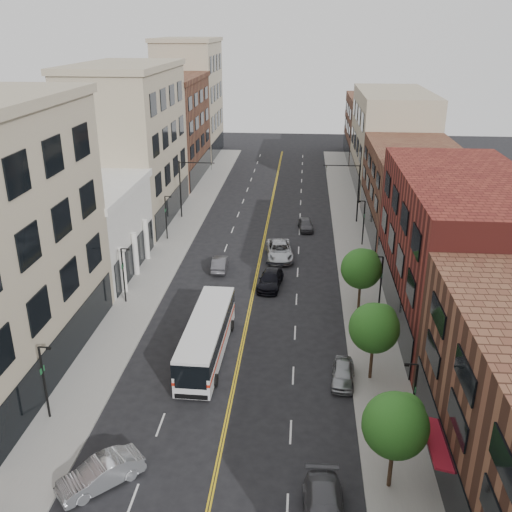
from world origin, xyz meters
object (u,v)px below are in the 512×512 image
(car_parked_far, at_px, (343,374))
(city_bus, at_px, (207,335))
(car_parked_mid, at_px, (324,511))
(car_lane_c, at_px, (305,224))
(car_lane_a, at_px, (270,279))
(car_lane_behind, at_px, (220,264))
(car_angle_b, at_px, (101,473))
(car_lane_b, at_px, (279,250))

(car_parked_far, bearing_deg, city_bus, 169.76)
(car_parked_mid, distance_m, car_lane_c, 43.43)
(car_lane_a, bearing_deg, city_bus, -101.34)
(car_lane_a, distance_m, car_lane_c, 16.58)
(city_bus, bearing_deg, car_lane_behind, 96.00)
(city_bus, height_order, car_lane_c, city_bus)
(car_angle_b, height_order, car_lane_b, car_lane_b)
(city_bus, relative_size, car_angle_b, 2.51)
(car_parked_far, bearing_deg, car_lane_b, 108.01)
(car_lane_b, bearing_deg, car_angle_b, -110.26)
(car_parked_mid, distance_m, car_lane_b, 34.53)
(city_bus, distance_m, car_angle_b, 13.69)
(car_angle_b, xyz_separation_m, car_parked_mid, (11.73, -1.52, -0.02))
(car_angle_b, bearing_deg, city_bus, 121.46)
(car_angle_b, height_order, car_lane_a, car_angle_b)
(car_angle_b, bearing_deg, car_lane_a, 120.20)
(car_lane_b, xyz_separation_m, car_lane_c, (2.70, 9.10, -0.14))
(city_bus, xyz_separation_m, car_lane_a, (3.92, 12.42, -1.00))
(car_lane_b, bearing_deg, car_lane_behind, -154.29)
(car_angle_b, relative_size, car_parked_far, 1.21)
(city_bus, relative_size, car_lane_c, 2.90)
(car_parked_mid, relative_size, car_parked_far, 1.34)
(car_lane_c, bearing_deg, car_parked_mid, -94.52)
(car_parked_mid, relative_size, car_lane_a, 1.03)
(car_angle_b, bearing_deg, car_parked_far, 85.00)
(car_lane_b, bearing_deg, car_parked_mid, -90.34)
(car_parked_mid, bearing_deg, car_parked_far, 81.17)
(car_angle_b, height_order, car_lane_c, car_angle_b)
(city_bus, xyz_separation_m, car_parked_far, (9.82, -2.55, -1.07))
(car_lane_c, bearing_deg, car_parked_far, -91.03)
(car_angle_b, relative_size, car_lane_c, 1.15)
(city_bus, xyz_separation_m, car_lane_behind, (-1.38, 15.92, -1.05))
(car_lane_behind, relative_size, car_lane_c, 1.01)
(car_parked_far, relative_size, car_lane_b, 0.65)
(car_parked_far, bearing_deg, car_lane_c, 99.25)
(city_bus, distance_m, car_lane_b, 20.11)
(car_lane_a, relative_size, car_lane_c, 1.24)
(car_parked_far, bearing_deg, car_lane_behind, 125.53)
(city_bus, height_order, car_parked_far, city_bus)
(car_angle_b, distance_m, car_lane_c, 43.22)
(car_angle_b, relative_size, car_lane_b, 0.78)
(city_bus, distance_m, car_parked_far, 10.20)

